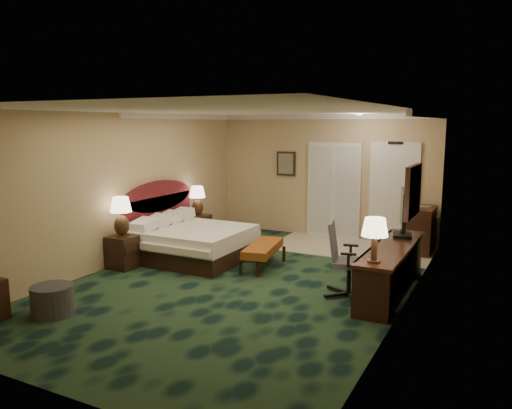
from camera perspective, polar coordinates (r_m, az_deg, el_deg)
The scene contains 25 objects.
floor at distance 8.10m, azimuth -1.44°, elevation -8.81°, with size 5.00×7.50×0.00m, color black.
ceiling at distance 7.70m, azimuth -1.52°, elevation 10.66°, with size 5.00×7.50×0.00m, color white.
wall_back at distance 11.20m, azimuth 7.76°, elevation 3.22°, with size 5.00×0.00×2.70m, color tan.
wall_front at distance 4.90m, azimuth -23.06°, elevation -5.21°, with size 5.00×0.00×2.70m, color tan.
wall_left at distance 9.24m, azimuth -15.24°, elevation 1.71°, with size 0.00×7.50×2.70m, color tan.
wall_right at distance 6.96m, azimuth 16.91°, elevation -0.75°, with size 0.00×7.50×2.70m, color tan.
crown_molding at distance 7.70m, azimuth -1.52°, elevation 10.29°, with size 5.00×7.50×0.10m, color silver, non-canonical shape.
tile_patch at distance 10.36m, azimuth 10.73°, elevation -4.90°, with size 3.20×1.70×0.01m, color #BFB79B.
headboard at distance 10.05m, azimuth -11.00°, elevation -1.30°, with size 0.12×2.00×1.40m, color #530D0F, non-canonical shape.
entry_door at distance 10.79m, azimuth 15.45°, elevation 1.14°, with size 1.02×0.06×2.18m, color silver.
closet_doors at distance 11.11m, azimuth 8.87°, elevation 1.59°, with size 1.20×0.06×2.10m, color #B6B6B6.
wall_art at distance 11.46m, azimuth 3.46°, elevation 4.68°, with size 0.45×0.06×0.55m, color #485E50.
wall_mirror at distance 7.52m, azimuth 17.51°, elevation 1.49°, with size 0.05×0.95×0.75m, color white.
bed at distance 9.39m, azimuth -7.03°, elevation -4.44°, with size 1.88×1.74×0.60m, color white.
nightstand_near at distance 9.09m, azimuth -14.81°, elevation -5.22°, with size 0.46×0.52×0.57m, color black.
nightstand_far at distance 10.88m, azimuth -6.69°, elevation -2.67°, with size 0.44×0.51×0.55m, color black.
lamp_near at distance 8.91m, azimuth -15.14°, elevation -1.37°, with size 0.37×0.37×0.69m, color #321F0D, non-canonical shape.
lamp_far at distance 10.72m, azimuth -6.71°, elevation 0.40°, with size 0.34×0.34×0.64m, color #321F0D, non-canonical shape.
bed_bench at distance 8.80m, azimuth 0.82°, elevation -5.89°, with size 0.43×1.25×0.42m, color brown.
ottoman at distance 7.24m, azimuth -22.23°, elevation -10.09°, with size 0.55×0.55×0.39m, color #2E2D32.
desk at distance 7.74m, azimuth 15.16°, elevation -7.20°, with size 0.54×2.50×0.72m, color black.
tv at distance 8.25m, azimuth 16.47°, elevation -1.01°, with size 0.08×0.96×0.75m, color black.
desk_lamp at distance 6.64m, azimuth 13.38°, elevation -3.96°, with size 0.34×0.34×0.60m, color #321F0D, non-canonical shape.
desk_chair at distance 7.43m, azimuth 10.63°, elevation -6.21°, with size 0.64×0.60×1.10m, color #50505B, non-canonical shape.
minibar at distance 10.27m, azimuth 18.33°, elevation -2.79°, with size 0.47×0.85×0.90m, color black.
Camera 1 is at (3.69, -6.76, 2.51)m, focal length 35.00 mm.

